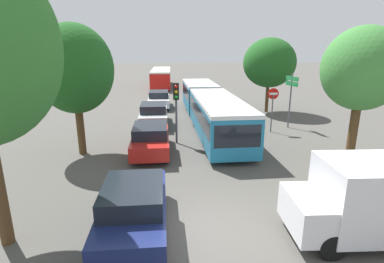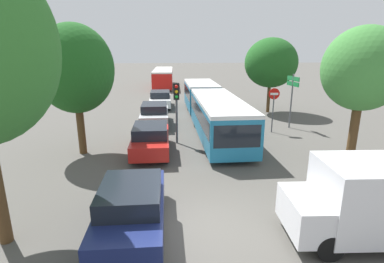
{
  "view_description": "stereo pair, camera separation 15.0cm",
  "coord_description": "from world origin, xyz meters",
  "px_view_note": "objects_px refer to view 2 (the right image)",
  "views": [
    {
      "loc": [
        -0.91,
        -7.92,
        5.25
      ],
      "look_at": [
        0.2,
        6.43,
        1.2
      ],
      "focal_mm": 28.0,
      "sensor_mm": 36.0,
      "label": 1
    },
    {
      "loc": [
        -0.76,
        -7.93,
        5.25
      ],
      "look_at": [
        0.2,
        6.43,
        1.2
      ],
      "focal_mm": 28.0,
      "sensor_mm": 36.0,
      "label": 2
    }
  ],
  "objects_px": {
    "queued_car_navy": "(132,207)",
    "no_entry_sign": "(274,103)",
    "tree_right_mid": "(271,63)",
    "articulated_bus": "(210,105)",
    "queued_car_red": "(151,139)",
    "tree_left_mid": "(75,69)",
    "city_bus_rear": "(163,77)",
    "tree_right_near": "(363,70)",
    "queued_car_white": "(160,99)",
    "queued_car_silver": "(155,114)",
    "direction_sign_post": "(292,90)",
    "traffic_light": "(176,100)"
  },
  "relations": [
    {
      "from": "queued_car_navy",
      "to": "no_entry_sign",
      "type": "distance_m",
      "value": 12.8
    },
    {
      "from": "tree_right_mid",
      "to": "no_entry_sign",
      "type": "bearing_deg",
      "value": -105.32
    },
    {
      "from": "articulated_bus",
      "to": "queued_car_red",
      "type": "xyz_separation_m",
      "value": [
        -3.74,
        -5.73,
        -0.63
      ]
    },
    {
      "from": "queued_car_red",
      "to": "tree_left_mid",
      "type": "height_order",
      "value": "tree_left_mid"
    },
    {
      "from": "city_bus_rear",
      "to": "no_entry_sign",
      "type": "distance_m",
      "value": 24.93
    },
    {
      "from": "queued_car_navy",
      "to": "no_entry_sign",
      "type": "relative_size",
      "value": 1.55
    },
    {
      "from": "queued_car_navy",
      "to": "tree_right_near",
      "type": "xyz_separation_m",
      "value": [
        9.25,
        4.39,
        3.59
      ]
    },
    {
      "from": "city_bus_rear",
      "to": "queued_car_red",
      "type": "height_order",
      "value": "city_bus_rear"
    },
    {
      "from": "city_bus_rear",
      "to": "no_entry_sign",
      "type": "xyz_separation_m",
      "value": [
        7.51,
        -23.77,
        0.49
      ]
    },
    {
      "from": "articulated_bus",
      "to": "queued_car_white",
      "type": "relative_size",
      "value": 3.74
    },
    {
      "from": "no_entry_sign",
      "to": "tree_right_mid",
      "type": "distance_m",
      "value": 6.7
    },
    {
      "from": "tree_left_mid",
      "to": "queued_car_white",
      "type": "bearing_deg",
      "value": 73.52
    },
    {
      "from": "queued_car_silver",
      "to": "tree_right_mid",
      "type": "distance_m",
      "value": 10.5
    },
    {
      "from": "tree_right_mid",
      "to": "articulated_bus",
      "type": "bearing_deg",
      "value": -144.69
    },
    {
      "from": "tree_left_mid",
      "to": "tree_right_near",
      "type": "bearing_deg",
      "value": -11.81
    },
    {
      "from": "queued_car_red",
      "to": "queued_car_silver",
      "type": "height_order",
      "value": "queued_car_silver"
    },
    {
      "from": "queued_car_navy",
      "to": "queued_car_white",
      "type": "xyz_separation_m",
      "value": [
        0.16,
        19.04,
        -0.01
      ]
    },
    {
      "from": "articulated_bus",
      "to": "tree_left_mid",
      "type": "xyz_separation_m",
      "value": [
        -7.24,
        -5.51,
        2.86
      ]
    },
    {
      "from": "tree_left_mid",
      "to": "queued_car_silver",
      "type": "bearing_deg",
      "value": 59.04
    },
    {
      "from": "tree_left_mid",
      "to": "no_entry_sign",
      "type": "bearing_deg",
      "value": 16.42
    },
    {
      "from": "direction_sign_post",
      "to": "city_bus_rear",
      "type": "bearing_deg",
      "value": -77.14
    },
    {
      "from": "city_bus_rear",
      "to": "traffic_light",
      "type": "bearing_deg",
      "value": -176.4
    },
    {
      "from": "no_entry_sign",
      "to": "direction_sign_post",
      "type": "relative_size",
      "value": 0.78
    },
    {
      "from": "queued_car_white",
      "to": "no_entry_sign",
      "type": "xyz_separation_m",
      "value": [
        7.41,
        -8.77,
        1.12
      ]
    },
    {
      "from": "queued_car_white",
      "to": "traffic_light",
      "type": "xyz_separation_m",
      "value": [
        1.3,
        -10.68,
        1.74
      ]
    },
    {
      "from": "queued_car_silver",
      "to": "direction_sign_post",
      "type": "bearing_deg",
      "value": -99.7
    },
    {
      "from": "queued_car_white",
      "to": "traffic_light",
      "type": "relative_size",
      "value": 1.27
    },
    {
      "from": "tree_right_near",
      "to": "queued_car_red",
      "type": "bearing_deg",
      "value": 165.12
    },
    {
      "from": "traffic_light",
      "to": "tree_right_near",
      "type": "xyz_separation_m",
      "value": [
        7.78,
        -3.97,
        1.86
      ]
    },
    {
      "from": "articulated_bus",
      "to": "tree_right_near",
      "type": "relative_size",
      "value": 2.63
    },
    {
      "from": "queued_car_white",
      "to": "no_entry_sign",
      "type": "height_order",
      "value": "no_entry_sign"
    },
    {
      "from": "queued_car_red",
      "to": "no_entry_sign",
      "type": "height_order",
      "value": "no_entry_sign"
    },
    {
      "from": "articulated_bus",
      "to": "no_entry_sign",
      "type": "relative_size",
      "value": 5.74
    },
    {
      "from": "queued_car_red",
      "to": "queued_car_navy",
      "type": "bearing_deg",
      "value": 178.12
    },
    {
      "from": "city_bus_rear",
      "to": "direction_sign_post",
      "type": "bearing_deg",
      "value": -157.84
    },
    {
      "from": "queued_car_red",
      "to": "tree_right_mid",
      "type": "xyz_separation_m",
      "value": [
        9.15,
        9.55,
        3.29
      ]
    },
    {
      "from": "tree_right_near",
      "to": "tree_right_mid",
      "type": "distance_m",
      "value": 11.99
    },
    {
      "from": "queued_car_navy",
      "to": "tree_right_mid",
      "type": "bearing_deg",
      "value": -30.48
    },
    {
      "from": "articulated_bus",
      "to": "city_bus_rear",
      "type": "height_order",
      "value": "articulated_bus"
    },
    {
      "from": "city_bus_rear",
      "to": "tree_right_near",
      "type": "height_order",
      "value": "tree_right_near"
    },
    {
      "from": "queued_car_white",
      "to": "traffic_light",
      "type": "height_order",
      "value": "traffic_light"
    },
    {
      "from": "traffic_light",
      "to": "queued_car_white",
      "type": "bearing_deg",
      "value": -172.62
    },
    {
      "from": "city_bus_rear",
      "to": "traffic_light",
      "type": "height_order",
      "value": "traffic_light"
    },
    {
      "from": "queued_car_silver",
      "to": "queued_car_red",
      "type": "bearing_deg",
      "value": -179.89
    },
    {
      "from": "articulated_bus",
      "to": "queued_car_white",
      "type": "bearing_deg",
      "value": -152.02
    },
    {
      "from": "articulated_bus",
      "to": "queued_car_silver",
      "type": "distance_m",
      "value": 3.91
    },
    {
      "from": "tree_left_mid",
      "to": "tree_right_near",
      "type": "relative_size",
      "value": 1.04
    },
    {
      "from": "articulated_bus",
      "to": "queued_car_silver",
      "type": "relative_size",
      "value": 3.67
    },
    {
      "from": "city_bus_rear",
      "to": "traffic_light",
      "type": "distance_m",
      "value": 25.74
    },
    {
      "from": "queued_car_silver",
      "to": "tree_right_mid",
      "type": "relative_size",
      "value": 0.73
    }
  ]
}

